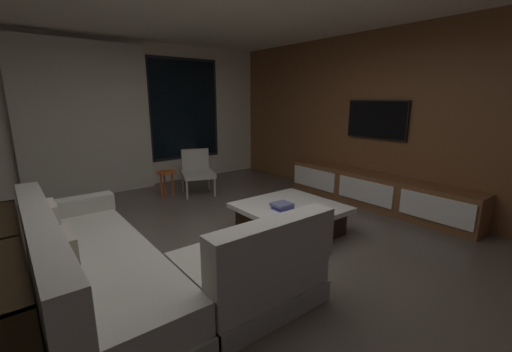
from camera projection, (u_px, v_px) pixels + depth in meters
The scene contains 10 objects.
floor at pixel (230, 260), 3.47m from camera, with size 9.20×9.20×0.00m, color #564C44.
back_wall_with_window at pixel (115, 117), 5.90m from camera, with size 6.60×0.30×2.70m.
media_wall at pixel (395, 120), 4.99m from camera, with size 0.12×7.80×2.70m.
sectional_couch at pixel (135, 268), 2.73m from camera, with size 1.98×2.50×0.82m.
coffee_table at pixel (290, 218), 4.15m from camera, with size 1.16×1.16×0.36m.
book_stack_on_coffee_table at pixel (282, 206), 3.98m from camera, with size 0.24×0.22×0.08m.
accent_chair_near_window at pixel (197, 169), 5.85m from camera, with size 0.69×0.70×0.78m.
side_stool at pixel (166, 176), 5.59m from camera, with size 0.32×0.32×0.46m.
media_console at pixel (375, 191), 5.11m from camera, with size 0.46×3.10×0.52m.
mounted_tv at pixel (377, 120), 5.12m from camera, with size 0.05×1.02×0.59m.
Camera 1 is at (-1.73, -2.67, 1.68)m, focal length 22.91 mm.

